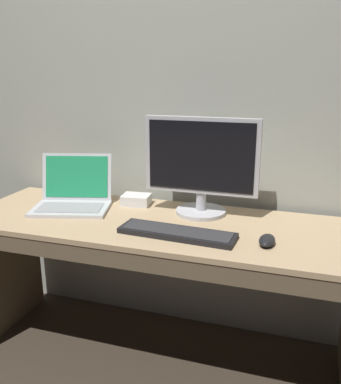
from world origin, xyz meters
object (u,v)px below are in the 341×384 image
Objects in this scene: wired_keyboard at (177,233)px; computer_mouse at (267,240)px; external_drive_box at (136,200)px; external_monitor at (201,166)px; laptop_silver at (72,199)px.

wired_keyboard is 4.29× the size of computer_mouse.
wired_keyboard is at bearing -46.48° from external_drive_box.
external_monitor is 3.82× the size of external_drive_box.
external_drive_box is at bearing 172.53° from external_monitor.
wired_keyboard is 0.36m from computer_mouse.
laptop_silver reaches higher than external_drive_box.
laptop_silver is 0.61m from wired_keyboard.
wired_keyboard is 0.45m from external_drive_box.
computer_mouse is 0.73m from external_drive_box.
wired_keyboard is (-0.03, -0.28, -0.22)m from external_monitor.
external_monitor reaches higher than laptop_silver.
external_monitor is 0.36m from wired_keyboard.
external_monitor is (0.61, 0.10, 0.19)m from laptop_silver.
wired_keyboard is (0.58, -0.18, -0.03)m from laptop_silver.
computer_mouse is 0.83× the size of external_drive_box.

